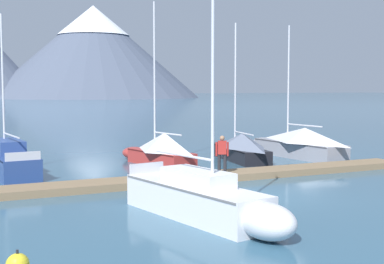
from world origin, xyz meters
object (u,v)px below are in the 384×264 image
(sailboat_mid_dock_port, at_px, (159,150))
(sailboat_far_berth, at_px, (298,143))
(sailboat_second_berth, at_px, (205,200))
(person_on_dock, at_px, (222,152))
(sailboat_mid_dock_starboard, at_px, (239,147))
(sailboat_nearest_berth, at_px, (7,160))

(sailboat_mid_dock_port, relative_size, sailboat_far_berth, 1.11)
(sailboat_second_berth, height_order, sailboat_mid_dock_port, sailboat_mid_dock_port)
(sailboat_mid_dock_port, xyz_separation_m, person_on_dock, (0.56, -5.79, 0.45))
(sailboat_second_berth, distance_m, sailboat_mid_dock_starboard, 14.47)
(sailboat_far_berth, bearing_deg, sailboat_mid_dock_starboard, 171.39)
(sailboat_nearest_berth, distance_m, sailboat_far_berth, 16.35)
(sailboat_mid_dock_port, distance_m, sailboat_far_berth, 8.63)
(sailboat_nearest_berth, height_order, sailboat_far_berth, sailboat_far_berth)
(sailboat_mid_dock_port, relative_size, sailboat_mid_dock_starboard, 1.11)
(person_on_dock, bearing_deg, sailboat_second_berth, -123.88)
(sailboat_mid_dock_starboard, bearing_deg, sailboat_mid_dock_port, 177.04)
(sailboat_second_berth, xyz_separation_m, sailboat_mid_dock_port, (3.60, 11.99, 0.16))
(sailboat_mid_dock_starboard, bearing_deg, sailboat_nearest_berth, 176.01)
(sailboat_mid_dock_port, bearing_deg, person_on_dock, -84.43)
(sailboat_nearest_berth, relative_size, sailboat_mid_dock_port, 0.88)
(sailboat_second_berth, xyz_separation_m, person_on_dock, (4.16, 6.20, 0.61))
(sailboat_far_berth, xyz_separation_m, person_on_dock, (-8.02, -4.97, 0.42))
(sailboat_mid_dock_port, height_order, person_on_dock, sailboat_mid_dock_port)
(sailboat_nearest_berth, xyz_separation_m, sailboat_mid_dock_port, (7.69, -0.62, 0.16))
(sailboat_second_berth, xyz_separation_m, sailboat_far_berth, (12.19, 11.17, 0.20))
(sailboat_nearest_berth, height_order, sailboat_mid_dock_port, sailboat_mid_dock_port)
(sailboat_nearest_berth, distance_m, sailboat_mid_dock_port, 7.72)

